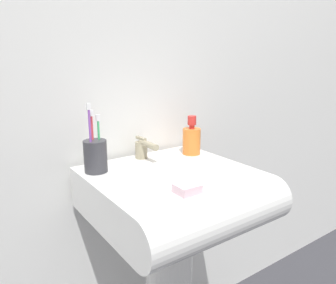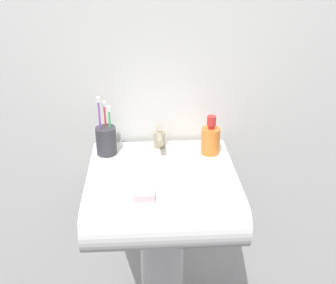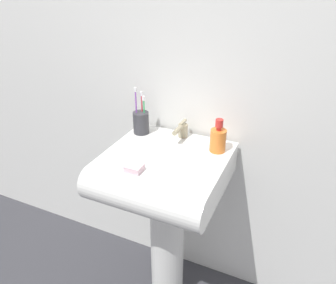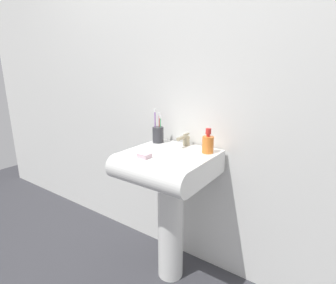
# 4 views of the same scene
# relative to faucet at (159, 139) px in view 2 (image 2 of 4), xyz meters

# --- Properties ---
(wall_back) EXTENTS (5.00, 0.05, 2.40)m
(wall_back) POSITION_rel_faucet_xyz_m (0.00, 0.10, 0.30)
(wall_back) COLOR silver
(wall_back) RESTS_ON ground
(sink_pedestal) EXTENTS (0.16, 0.16, 0.72)m
(sink_pedestal) POSITION_rel_faucet_xyz_m (0.00, -0.16, -0.54)
(sink_pedestal) COLOR white
(sink_pedestal) RESTS_ON ground
(sink_basin) EXTENTS (0.50, 0.51, 0.14)m
(sink_basin) POSITION_rel_faucet_xyz_m (0.00, -0.21, -0.11)
(sink_basin) COLOR white
(sink_basin) RESTS_ON sink_pedestal
(faucet) EXTENTS (0.04, 0.13, 0.08)m
(faucet) POSITION_rel_faucet_xyz_m (0.00, 0.00, 0.00)
(faucet) COLOR tan
(faucet) RESTS_ON sink_basin
(toothbrush_cup) EXTENTS (0.07, 0.07, 0.22)m
(toothbrush_cup) POSITION_rel_faucet_xyz_m (-0.19, -0.03, 0.01)
(toothbrush_cup) COLOR #38383D
(toothbrush_cup) RESTS_ON sink_basin
(soap_bottle) EXTENTS (0.07, 0.07, 0.14)m
(soap_bottle) POSITION_rel_faucet_xyz_m (0.19, -0.05, 0.01)
(soap_bottle) COLOR orange
(soap_bottle) RESTS_ON sink_basin
(bar_soap) EXTENTS (0.06, 0.05, 0.02)m
(bar_soap) POSITION_rel_faucet_xyz_m (-0.06, -0.33, -0.03)
(bar_soap) COLOR silver
(bar_soap) RESTS_ON sink_basin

